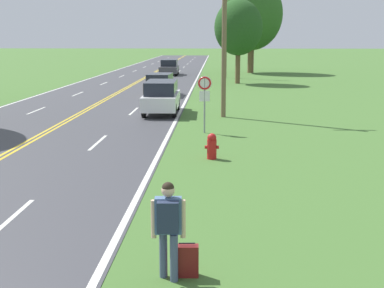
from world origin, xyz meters
The scene contains 11 objects.
hitchhiker_person centered at (6.56, 4.71, 1.04)m, with size 0.58×0.42×1.70m.
suitcase centered at (6.86, 4.87, 0.28)m, with size 0.40×0.21×0.61m.
fire_hydrant centered at (7.18, 13.92, 0.44)m, with size 0.48×0.32×0.87m.
traffic_sign centered at (6.81, 18.90, 1.83)m, with size 0.60×0.10×2.43m.
utility_pole_midground centered at (7.67, 23.65, 4.74)m, with size 1.80×0.24×9.17m.
utility_pole_far centered at (8.15, 51.12, 4.49)m, with size 1.80×0.24×8.67m.
tree_behind_sign centered at (11.19, 59.15, 6.61)m, with size 7.06×7.06×10.69m.
tree_right_cluster centered at (9.15, 44.23, 4.87)m, with size 4.22×4.22×7.32m.
car_white_suv_mid_near centered at (4.36, 24.75, 0.93)m, with size 1.85×4.65×1.75m.
car_champagne_hatchback_mid_far centered at (3.34, 33.64, 0.83)m, with size 1.89×4.01×1.55m.
car_dark_grey_sedan_receding centered at (2.10, 54.90, 0.83)m, with size 2.01×4.90×1.67m.
Camera 1 is at (7.34, -3.64, 4.01)m, focal length 50.00 mm.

